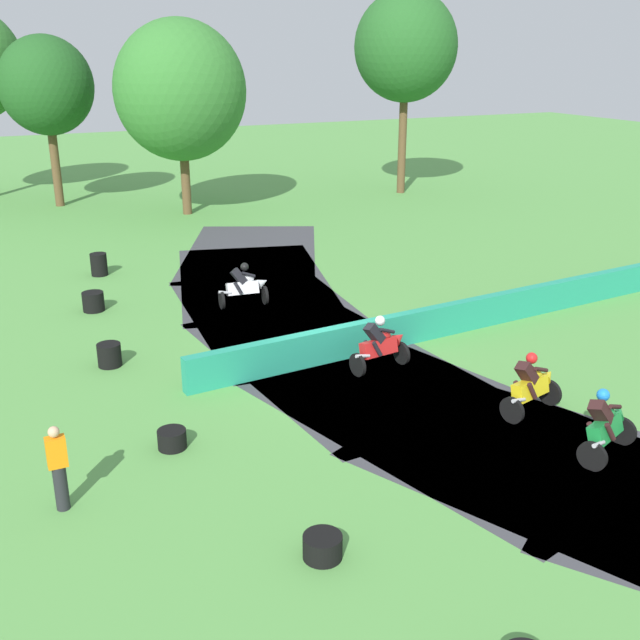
# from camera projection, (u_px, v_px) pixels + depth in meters

# --- Properties ---
(ground_plane) EXTENTS (120.00, 120.00, 0.00)m
(ground_plane) POSITION_uv_depth(u_px,v_px,m) (330.00, 361.00, 19.79)
(ground_plane) COLOR #569947
(track_asphalt) EXTENTS (11.48, 32.60, 0.01)m
(track_asphalt) POSITION_uv_depth(u_px,v_px,m) (374.00, 350.00, 20.45)
(track_asphalt) COLOR #3D3D42
(track_asphalt) RESTS_ON ground
(safety_barrier) EXTENTS (19.67, 2.01, 0.90)m
(safety_barrier) POSITION_uv_depth(u_px,v_px,m) (499.00, 308.00, 22.40)
(safety_barrier) COLOR #239375
(safety_barrier) RESTS_ON ground
(motorcycle_lead_white) EXTENTS (1.71, 0.91, 1.43)m
(motorcycle_lead_white) POSITION_uv_depth(u_px,v_px,m) (245.00, 286.00, 23.84)
(motorcycle_lead_white) COLOR black
(motorcycle_lead_white) RESTS_ON ground
(motorcycle_chase_red) EXTENTS (1.67, 0.92, 1.43)m
(motorcycle_chase_red) POSITION_uv_depth(u_px,v_px,m) (381.00, 344.00, 19.12)
(motorcycle_chase_red) COLOR black
(motorcycle_chase_red) RESTS_ON ground
(motorcycle_trailing_yellow) EXTENTS (1.68, 1.06, 1.43)m
(motorcycle_trailing_yellow) POSITION_uv_depth(u_px,v_px,m) (532.00, 385.00, 16.83)
(motorcycle_trailing_yellow) COLOR black
(motorcycle_trailing_yellow) RESTS_ON ground
(motorcycle_fourth_green) EXTENTS (1.67, 1.24, 1.43)m
(motorcycle_fourth_green) POSITION_uv_depth(u_px,v_px,m) (606.00, 425.00, 15.08)
(motorcycle_fourth_green) COLOR black
(motorcycle_fourth_green) RESTS_ON ground
(tire_stack_near) EXTENTS (0.58, 0.58, 0.80)m
(tire_stack_near) POSITION_uv_depth(u_px,v_px,m) (99.00, 264.00, 27.05)
(tire_stack_near) COLOR black
(tire_stack_near) RESTS_ON ground
(tire_stack_mid_a) EXTENTS (0.66, 0.66, 0.60)m
(tire_stack_mid_a) POSITION_uv_depth(u_px,v_px,m) (93.00, 302.00, 23.43)
(tire_stack_mid_a) COLOR black
(tire_stack_mid_a) RESTS_ON ground
(tire_stack_mid_b) EXTENTS (0.61, 0.61, 0.60)m
(tire_stack_mid_b) POSITION_uv_depth(u_px,v_px,m) (109.00, 355.00, 19.38)
(tire_stack_mid_b) COLOR black
(tire_stack_mid_b) RESTS_ON ground
(tire_stack_far) EXTENTS (0.59, 0.59, 0.40)m
(tire_stack_far) POSITION_uv_depth(u_px,v_px,m) (172.00, 439.00, 15.43)
(tire_stack_far) COLOR black
(tire_stack_far) RESTS_ON ground
(tire_stack_extra_a) EXTENTS (0.64, 0.64, 0.40)m
(tire_stack_extra_a) POSITION_uv_depth(u_px,v_px,m) (323.00, 547.00, 12.11)
(tire_stack_extra_a) COLOR black
(tire_stack_extra_a) RESTS_ON ground
(track_marshal) EXTENTS (0.34, 0.24, 1.63)m
(track_marshal) POSITION_uv_depth(u_px,v_px,m) (59.00, 468.00, 13.18)
(track_marshal) COLOR #232328
(track_marshal) RESTS_ON ground
(tree_far_left) EXTENTS (4.57, 4.57, 8.35)m
(tree_far_left) POSITION_uv_depth(u_px,v_px,m) (46.00, 86.00, 37.05)
(tree_far_left) COLOR brown
(tree_far_left) RESTS_ON ground
(tree_far_right) EXTENTS (6.15, 6.15, 9.05)m
(tree_far_right) POSITION_uv_depth(u_px,v_px,m) (180.00, 91.00, 35.20)
(tree_far_right) COLOR brown
(tree_far_right) RESTS_ON ground
(tree_mid_rise) EXTENTS (5.46, 5.46, 10.62)m
(tree_mid_rise) POSITION_uv_depth(u_px,v_px,m) (406.00, 47.00, 39.95)
(tree_mid_rise) COLOR brown
(tree_mid_rise) RESTS_ON ground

